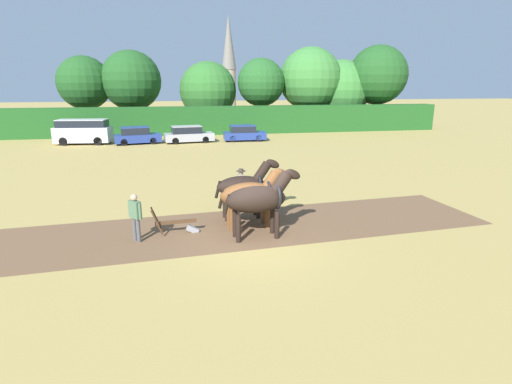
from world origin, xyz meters
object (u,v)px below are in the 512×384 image
tree_far_left (84,83)px  tree_right (341,90)px  farmer_at_plow (135,214)px  tree_left (131,81)px  parked_car_center (244,133)px  draft_horse_lead_left (259,199)px  plow (180,225)px  draft_horse_trail_left (244,186)px  parked_car_left (137,136)px  church_spire (229,62)px  tree_center_left (208,90)px  draft_horse_lead_right (251,194)px  farmer_beside_team (241,184)px  tree_center_right (310,79)px  parked_van (83,131)px  tree_far_right (378,75)px  parked_car_center_left (188,135)px  tree_center (261,83)px

tree_far_left → tree_right: tree_far_left is taller
tree_right → farmer_at_plow: 41.74m
tree_left → parked_car_center: (11.14, -11.04, -4.97)m
parked_car_center → draft_horse_lead_left: bearing=-96.7°
plow → tree_left: bearing=93.8°
tree_far_left → draft_horse_trail_left: bearing=-69.8°
parked_car_left → tree_left: bearing=86.1°
tree_left → farmer_at_plow: bearing=-84.8°
church_spire → plow: (-10.25, -63.27, -8.85)m
tree_center_left → draft_horse_lead_right: 35.57m
tree_center_left → parked_car_left: tree_center_left is taller
farmer_beside_team → church_spire: bearing=88.9°
tree_center_right → parked_van: tree_center_right is taller
tree_center_right → parked_car_center: size_ratio=2.39×
tree_far_right → plow: size_ratio=5.74×
draft_horse_lead_left → draft_horse_lead_right: bearing=90.3°
parked_van → tree_far_right: bearing=20.8°
farmer_at_plow → tree_far_right: bearing=13.8°
parked_car_center_left → draft_horse_trail_left: bearing=-93.6°
tree_center_left → farmer_at_plow: bearing=-98.7°
church_spire → tree_center_left: bearing=-102.7°
tree_center_right → church_spire: bearing=102.0°
parked_car_center → tree_far_right: bearing=28.1°
farmer_beside_team → plow: bearing=-126.8°
farmer_beside_team → tree_left: bearing=109.2°
parked_car_left → parked_car_center_left: 4.64m
parked_van → parked_car_center: 14.72m
tree_center_right → farmer_at_plow: 39.37m
tree_center_right → parked_van: bearing=-158.8°
tree_far_right → draft_horse_lead_right: (-21.96, -32.83, -5.06)m
tree_left → draft_horse_trail_left: (7.35, -33.65, -4.33)m
farmer_beside_team → farmer_at_plow: bearing=-134.7°
parked_car_left → parked_car_center: (9.94, 0.09, -0.02)m
tree_far_right → parked_van: bearing=-165.8°
tree_left → tree_center_left: bearing=4.0°
tree_right → draft_horse_trail_left: bearing=-118.3°
tree_center → parked_van: bearing=-153.6°
tree_far_left → tree_right: bearing=-0.7°
tree_center_left → parked_car_center: (2.39, -11.65, -3.84)m
tree_far_right → farmer_at_plow: tree_far_right is taller
draft_horse_trail_left → parked_car_left: (-6.16, 22.53, -0.62)m
parked_car_center_left → draft_horse_lead_left: bearing=-93.6°
draft_horse_trail_left → plow: 3.12m
tree_right → church_spire: size_ratio=0.47×
draft_horse_lead_left → parked_van: (-11.05, 25.60, -0.28)m
church_spire → draft_horse_lead_left: size_ratio=6.12×
draft_horse_lead_right → parked_van: bearing=110.3°
farmer_at_plow → parked_van: 26.05m
tree_far_left → parked_car_center: 20.28m
draft_horse_lead_left → parked_car_left: bearing=100.4°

